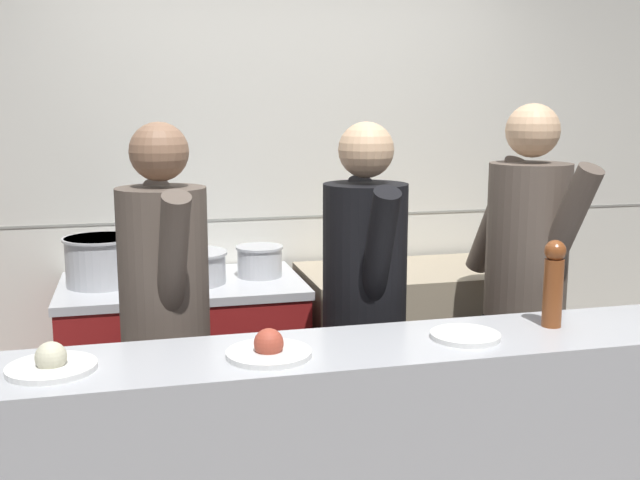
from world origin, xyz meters
The scene contains 15 objects.
wall_back_tiled centered at (0.00, 1.51, 1.30)m, with size 8.00×0.06×2.60m.
oven_range centered at (-0.59, 1.11, 0.46)m, with size 1.16×0.71×0.91m.
prep_counter centered at (0.63, 1.11, 0.45)m, with size 1.21×0.65×0.91m.
pass_counter centered at (0.04, -0.18, 0.48)m, with size 3.05×0.45×0.96m.
stock_pot centered at (-0.96, 1.14, 1.03)m, with size 0.35×0.35×0.23m.
sauce_pot centered at (-0.55, 1.07, 0.99)m, with size 0.35×0.35×0.15m.
braising_pot centered at (-0.21, 1.13, 0.99)m, with size 0.23×0.23×0.15m.
mixing_bowl_steel centered at (0.46, 1.16, 0.96)m, with size 0.22×0.22×0.10m.
plated_dish_main centered at (-1.07, -0.19, 0.98)m, with size 0.27×0.27×0.09m.
plated_dish_appetiser centered at (-0.40, -0.22, 0.98)m, with size 0.28×0.28×0.10m.
plated_dish_dessert centered at (0.29, -0.20, 0.97)m, with size 0.24×0.24×0.02m.
pepper_mill centered at (0.65, -0.14, 1.13)m, with size 0.08×0.08×0.32m.
chef_head_cook centered at (-0.70, 0.39, 0.94)m, with size 0.39×0.74×1.69m.
chef_sous centered at (0.10, 0.36, 0.94)m, with size 0.36×0.74×1.69m.
chef_line centered at (0.88, 0.45, 0.98)m, with size 0.44×0.77×1.76m.
Camera 1 is at (-0.80, -2.48, 1.75)m, focal length 42.00 mm.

